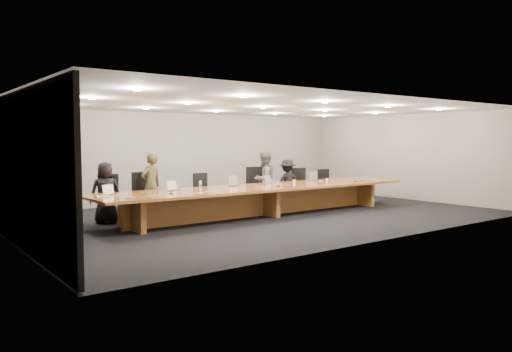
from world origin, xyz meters
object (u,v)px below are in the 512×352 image
at_px(person_d, 287,182).
at_px(laptop_c, 237,181).
at_px(laptop_b, 175,186).
at_px(av_box, 130,198).
at_px(person_a, 106,193).
at_px(laptop_e, 316,177).
at_px(water_bottle, 200,186).
at_px(laptop_a, 112,190).
at_px(chair_far_right, 327,184).
at_px(paper_cup_far, 327,180).
at_px(amber_mug, 200,188).
at_px(conference_table, 263,195).
at_px(person_b, 151,185).
at_px(mic_center, 278,186).
at_px(paper_cup_near, 294,182).
at_px(mic_left, 171,193).
at_px(chair_mid_left, 206,193).
at_px(chair_mid_right, 257,187).
at_px(chair_left, 147,195).
at_px(person_c, 264,180).
at_px(mic_right, 355,181).
at_px(chair_far_left, 109,198).
at_px(chair_right, 301,185).
at_px(laptop_d, 272,179).

relative_size(person_d, laptop_c, 3.76).
relative_size(laptop_b, laptop_c, 0.87).
relative_size(laptop_b, av_box, 1.73).
xyz_separation_m(person_a, laptop_e, (5.97, -0.83, 0.16)).
bearing_deg(water_bottle, laptop_e, 4.11).
bearing_deg(laptop_e, laptop_a, 173.75).
relative_size(chair_far_right, person_d, 0.75).
xyz_separation_m(person_d, paper_cup_far, (0.54, -1.12, 0.11)).
distance_m(laptop_c, amber_mug, 1.34).
bearing_deg(person_d, conference_table, 44.32).
distance_m(paper_cup_far, av_box, 6.30).
bearing_deg(laptop_c, person_b, 140.69).
distance_m(conference_table, mic_center, 0.49).
xyz_separation_m(laptop_a, paper_cup_far, (6.33, -0.21, -0.07)).
distance_m(amber_mug, paper_cup_near, 3.10).
xyz_separation_m(chair_far_right, mic_left, (-6.48, -1.62, 0.25)).
bearing_deg(paper_cup_far, laptop_c, 173.28).
distance_m(chair_mid_left, laptop_c, 0.95).
height_order(chair_far_right, amber_mug, chair_far_right).
relative_size(chair_mid_right, person_b, 0.73).
xyz_separation_m(conference_table, chair_left, (-2.63, 1.32, 0.07)).
distance_m(person_c, mic_right, 2.62).
distance_m(chair_far_left, mic_left, 1.80).
bearing_deg(mic_center, amber_mug, 167.02).
bearing_deg(mic_center, av_box, -177.37).
bearing_deg(paper_cup_near, person_c, 108.65).
height_order(paper_cup_near, mic_left, paper_cup_near).
height_order(conference_table, amber_mug, amber_mug).
bearing_deg(person_b, laptop_e, 154.51).
height_order(person_b, mic_left, person_b).
xyz_separation_m(paper_cup_far, mic_center, (-2.21, -0.45, -0.03)).
bearing_deg(person_b, mic_right, 147.85).
distance_m(chair_right, person_b, 4.94).
bearing_deg(person_d, mic_center, 55.00).
height_order(chair_left, mic_center, chair_left).
relative_size(chair_mid_left, laptop_e, 3.22).
xyz_separation_m(chair_left, paper_cup_near, (3.91, -1.09, 0.21)).
relative_size(chair_mid_left, person_c, 0.68).
distance_m(laptop_a, mic_right, 6.96).
relative_size(chair_left, av_box, 6.43).
distance_m(person_b, mic_left, 1.57).
height_order(conference_table, av_box, av_box).
xyz_separation_m(person_a, paper_cup_far, (6.13, -1.12, 0.07)).
distance_m(paper_cup_near, mic_left, 4.10).
bearing_deg(av_box, chair_mid_left, 47.46).
distance_m(chair_right, chair_far_right, 1.30).
relative_size(water_bottle, mic_left, 1.62).
distance_m(conference_table, person_c, 1.54).
distance_m(mic_left, mic_right, 5.80).
distance_m(conference_table, laptop_d, 0.84).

